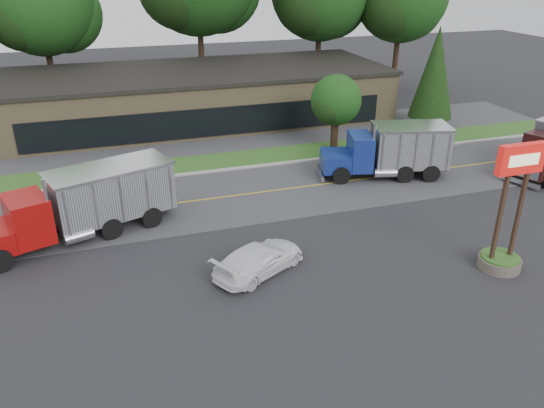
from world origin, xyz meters
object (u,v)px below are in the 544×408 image
at_px(bilo_sign, 506,228).
at_px(dump_truck_red, 85,202).
at_px(dump_truck_blue, 392,149).
at_px(rally_car, 259,259).

distance_m(bilo_sign, dump_truck_red, 20.04).
distance_m(dump_truck_red, dump_truck_blue, 18.83).
height_order(dump_truck_blue, rally_car, dump_truck_blue).
bearing_deg(dump_truck_red, rally_car, 121.18).
xyz_separation_m(bilo_sign, rally_car, (-10.57, 3.01, -1.35)).
bearing_deg(dump_truck_blue, dump_truck_red, 21.82).
bearing_deg(rally_car, dump_truck_blue, -82.36).
xyz_separation_m(bilo_sign, dump_truck_blue, (0.82, 11.51, -0.22)).
bearing_deg(dump_truck_red, bilo_sign, 134.06).
xyz_separation_m(dump_truck_red, dump_truck_blue, (18.68, 2.41, -0.01)).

